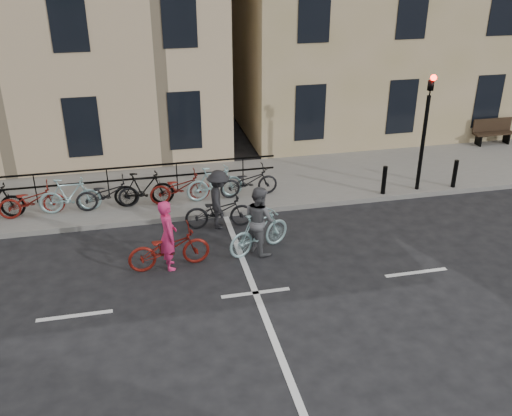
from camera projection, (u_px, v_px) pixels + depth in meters
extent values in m
plane|color=black|center=(256.00, 293.00, 13.06)|extent=(120.00, 120.00, 0.00)
cube|color=slate|center=(87.00, 199.00, 17.52)|extent=(46.00, 4.00, 0.15)
cylinder|color=black|center=(423.00, 144.00, 17.39)|extent=(0.12, 0.12, 3.00)
imported|color=black|center=(431.00, 80.00, 16.55)|extent=(0.15, 0.18, 0.90)
sphere|color=#FF0C05|center=(434.00, 78.00, 16.40)|extent=(0.18, 0.18, 0.18)
cylinder|color=black|center=(384.00, 180.00, 17.52)|extent=(0.14, 0.14, 0.90)
cylinder|color=black|center=(455.00, 174.00, 17.99)|extent=(0.14, 0.14, 0.90)
cube|color=black|center=(478.00, 140.00, 21.68)|extent=(0.06, 0.38, 0.40)
cube|color=black|center=(506.00, 138.00, 21.92)|extent=(0.06, 0.38, 0.40)
cube|color=black|center=(494.00, 133.00, 21.70)|extent=(1.60, 0.40, 0.06)
cube|color=black|center=(492.00, 125.00, 21.73)|extent=(1.60, 0.06, 0.50)
cube|color=black|center=(108.00, 182.00, 17.33)|extent=(10.40, 0.04, 0.95)
imported|color=maroon|center=(31.00, 200.00, 16.13)|extent=(1.80, 0.63, 0.95)
imported|color=#8BB2B5|center=(70.00, 195.00, 16.31)|extent=(1.75, 0.49, 1.05)
imported|color=black|center=(107.00, 194.00, 16.54)|extent=(1.80, 0.63, 0.95)
imported|color=black|center=(144.00, 189.00, 16.72)|extent=(1.75, 0.49, 1.05)
imported|color=maroon|center=(180.00, 187.00, 16.95)|extent=(1.80, 0.63, 0.95)
imported|color=#8BB2B5|center=(215.00, 183.00, 17.14)|extent=(1.75, 0.49, 1.05)
imported|color=black|center=(249.00, 181.00, 17.37)|extent=(1.80, 0.63, 0.95)
imported|color=maroon|center=(169.00, 248.00, 13.87)|extent=(2.07, 0.91, 1.05)
imported|color=#D12560|center=(168.00, 235.00, 13.71)|extent=(0.50, 0.69, 1.79)
imported|color=#8BB2B5|center=(259.00, 232.00, 14.57)|extent=(1.91, 1.26, 1.12)
imported|color=#515256|center=(259.00, 220.00, 14.42)|extent=(0.99, 1.08, 1.80)
imported|color=black|center=(219.00, 211.00, 15.81)|extent=(1.93, 0.77, 1.00)
imported|color=black|center=(219.00, 199.00, 15.66)|extent=(0.69, 1.13, 1.69)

